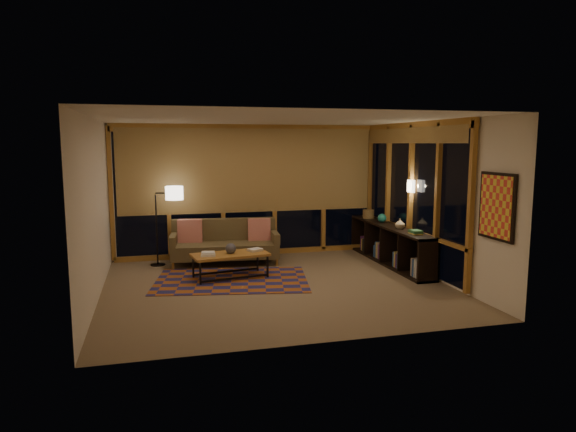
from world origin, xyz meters
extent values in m
cube|color=#9A7E60|center=(0.00, 0.00, 0.00)|extent=(5.50, 5.00, 0.01)
cube|color=beige|center=(0.00, 0.00, 2.70)|extent=(5.50, 5.00, 0.01)
cube|color=#F3E6CE|center=(0.00, 2.50, 1.35)|extent=(5.50, 0.01, 2.70)
cube|color=#F3E6CE|center=(0.00, -2.50, 1.35)|extent=(5.50, 0.01, 2.70)
cube|color=#F3E6CE|center=(-2.75, 0.00, 1.35)|extent=(0.01, 5.00, 2.70)
cube|color=#F3E6CE|center=(2.75, 0.00, 1.35)|extent=(0.01, 5.00, 2.70)
cube|color=#9C4F1B|center=(-0.66, 0.52, 0.01)|extent=(2.83, 2.15, 0.01)
sphere|color=black|center=(-0.64, 0.70, 0.52)|extent=(0.23, 0.23, 0.18)
cylinder|color=olive|center=(2.47, 1.98, 0.84)|extent=(0.26, 0.26, 0.18)
sphere|color=#1E7A6C|center=(2.49, 1.36, 0.84)|extent=(0.22, 0.22, 0.18)
imported|color=tan|center=(2.49, 0.58, 0.85)|extent=(0.21, 0.21, 0.19)
camera|label=1|loc=(-1.88, -7.95, 2.32)|focal=32.00mm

